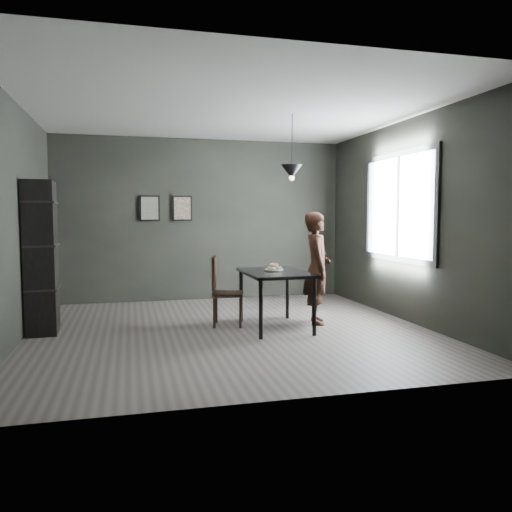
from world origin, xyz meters
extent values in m
plane|color=#3C3733|center=(0.00, 0.00, 0.00)|extent=(5.00, 5.00, 0.00)
cube|color=black|center=(0.00, 2.50, 1.40)|extent=(5.00, 0.10, 2.80)
cube|color=silver|center=(0.00, 0.00, 2.80)|extent=(5.00, 5.00, 0.02)
cube|color=white|center=(2.48, 0.20, 1.60)|extent=(0.02, 1.80, 1.40)
cube|color=black|center=(2.47, 0.20, 1.60)|extent=(0.04, 1.96, 1.56)
cube|color=black|center=(0.60, 0.00, 0.73)|extent=(0.80, 1.20, 0.04)
cylinder|color=black|center=(0.26, -0.54, 0.35)|extent=(0.05, 0.05, 0.71)
cylinder|color=black|center=(0.94, -0.54, 0.35)|extent=(0.05, 0.05, 0.71)
cylinder|color=black|center=(0.26, 0.54, 0.35)|extent=(0.05, 0.05, 0.71)
cylinder|color=black|center=(0.94, 0.54, 0.35)|extent=(0.05, 0.05, 0.71)
cylinder|color=white|center=(0.59, 0.06, 0.76)|extent=(0.23, 0.23, 0.01)
torus|color=beige|center=(0.64, 0.04, 0.78)|extent=(0.12, 0.12, 0.04)
torus|color=beige|center=(0.59, 0.11, 0.78)|extent=(0.12, 0.12, 0.04)
torus|color=beige|center=(0.55, 0.03, 0.78)|extent=(0.12, 0.12, 0.04)
torus|color=beige|center=(0.59, 0.06, 0.82)|extent=(0.13, 0.14, 0.06)
imported|color=black|center=(1.23, 0.14, 0.76)|extent=(0.50, 0.63, 1.52)
cube|color=black|center=(0.03, 0.30, 0.43)|extent=(0.49, 0.49, 0.04)
cube|color=black|center=(-0.15, 0.35, 0.71)|extent=(0.14, 0.40, 0.44)
cylinder|color=black|center=(-0.18, 0.18, 0.20)|extent=(0.03, 0.03, 0.39)
cylinder|color=black|center=(0.15, 0.09, 0.20)|extent=(0.03, 0.03, 0.39)
cylinder|color=black|center=(-0.10, 0.51, 0.20)|extent=(0.03, 0.03, 0.39)
cylinder|color=black|center=(0.23, 0.43, 0.20)|extent=(0.03, 0.03, 0.39)
cube|color=black|center=(-2.32, 0.48, 0.95)|extent=(0.39, 0.65, 1.90)
cylinder|color=black|center=(0.85, 0.10, 2.42)|extent=(0.01, 0.01, 0.75)
cone|color=black|center=(0.85, 0.10, 2.05)|extent=(0.28, 0.28, 0.18)
sphere|color=#FFE0B2|center=(0.85, 0.10, 1.97)|extent=(0.07, 0.07, 0.07)
cube|color=black|center=(-0.90, 2.47, 1.60)|extent=(0.34, 0.03, 0.44)
cube|color=#395043|center=(-0.90, 2.45, 1.60)|extent=(0.28, 0.01, 0.38)
cube|color=black|center=(-0.35, 2.47, 1.60)|extent=(0.34, 0.03, 0.44)
cube|color=#4E3B2C|center=(-0.35, 2.45, 1.60)|extent=(0.28, 0.01, 0.38)
camera|label=1|loc=(-1.23, -6.21, 1.47)|focal=35.00mm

